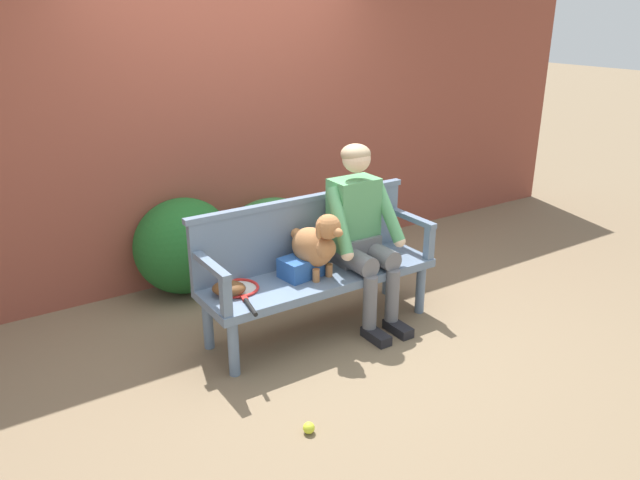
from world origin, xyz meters
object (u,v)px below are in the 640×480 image
(garden_bench, at_px, (320,281))
(tennis_racket, at_px, (239,290))
(sports_bag, at_px, (301,267))
(dog_on_bench, at_px, (316,244))
(tennis_ball, at_px, (309,428))
(baseball_glove, at_px, (229,288))
(person_seated, at_px, (360,228))

(garden_bench, bearing_deg, tennis_racket, 175.18)
(sports_bag, bearing_deg, dog_on_bench, -33.56)
(garden_bench, relative_size, tennis_ball, 26.07)
(sports_bag, height_order, tennis_ball, sports_bag)
(dog_on_bench, bearing_deg, sports_bag, 146.44)
(baseball_glove, bearing_deg, sports_bag, 34.37)
(dog_on_bench, distance_m, tennis_racket, 0.61)
(garden_bench, xyz_separation_m, sports_bag, (-0.14, 0.03, 0.13))
(dog_on_bench, height_order, tennis_ball, dog_on_bench)
(sports_bag, distance_m, tennis_ball, 1.22)
(tennis_racket, xyz_separation_m, tennis_ball, (-0.08, -1.00, -0.42))
(person_seated, bearing_deg, garden_bench, 177.53)
(dog_on_bench, xyz_separation_m, baseball_glove, (-0.64, 0.07, -0.19))
(person_seated, distance_m, tennis_ball, 1.54)
(baseball_glove, xyz_separation_m, tennis_ball, (-0.01, -0.98, -0.45))
(person_seated, height_order, baseball_glove, person_seated)
(dog_on_bench, bearing_deg, tennis_ball, -125.17)
(garden_bench, height_order, sports_bag, sports_bag)
(tennis_racket, height_order, baseball_glove, baseball_glove)
(sports_bag, relative_size, tennis_ball, 4.24)
(dog_on_bench, distance_m, baseball_glove, 0.67)
(person_seated, xyz_separation_m, tennis_ball, (-1.03, -0.93, -0.68))
(person_seated, height_order, tennis_racket, person_seated)
(garden_bench, xyz_separation_m, tennis_racket, (-0.61, 0.05, 0.07))
(baseball_glove, relative_size, sports_bag, 0.79)
(tennis_ball, bearing_deg, baseball_glove, 89.44)
(baseball_glove, distance_m, sports_bag, 0.55)
(garden_bench, distance_m, baseball_glove, 0.69)
(dog_on_bench, distance_m, tennis_ball, 1.29)
(garden_bench, relative_size, person_seated, 1.31)
(baseball_glove, bearing_deg, person_seated, 32.30)
(tennis_racket, xyz_separation_m, baseball_glove, (-0.07, -0.01, 0.04))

